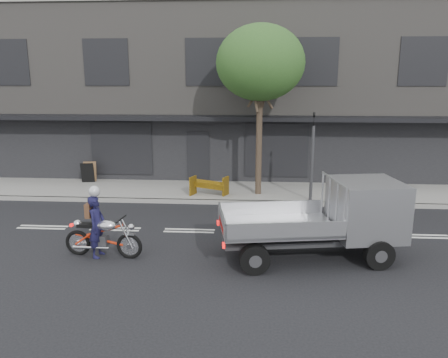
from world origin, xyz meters
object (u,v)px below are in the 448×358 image
(street_tree, at_px, (260,63))
(motorcycle, at_px, (103,236))
(rider, at_px, (97,227))
(construction_barrier, at_px, (209,187))
(traffic_light_pole, at_px, (312,162))
(sandwich_board, at_px, (88,173))
(flatbed_ute, at_px, (350,212))

(street_tree, xyz_separation_m, motorcycle, (-4.21, -6.37, -4.70))
(rider, distance_m, construction_barrier, 6.28)
(motorcycle, bearing_deg, rider, -174.47)
(street_tree, xyz_separation_m, traffic_light_pole, (2.00, -0.85, -3.63))
(rider, relative_size, sandwich_board, 1.88)
(rider, distance_m, flatbed_ute, 6.78)
(street_tree, height_order, traffic_light_pole, street_tree)
(street_tree, relative_size, flatbed_ute, 1.36)
(motorcycle, height_order, construction_barrier, motorcycle)
(traffic_light_pole, height_order, sandwich_board, traffic_light_pole)
(traffic_light_pole, distance_m, motorcycle, 8.38)
(rider, relative_size, flatbed_ute, 0.34)
(street_tree, distance_m, motorcycle, 8.96)
(sandwich_board, bearing_deg, motorcycle, -74.95)
(sandwich_board, bearing_deg, construction_barrier, -27.63)
(traffic_light_pole, bearing_deg, rider, -139.06)
(street_tree, distance_m, sandwich_board, 9.03)
(street_tree, relative_size, construction_barrier, 4.79)
(traffic_light_pole, relative_size, sandwich_board, 3.89)
(flatbed_ute, relative_size, construction_barrier, 3.52)
(motorcycle, distance_m, flatbed_ute, 6.65)
(flatbed_ute, xyz_separation_m, sandwich_board, (-9.99, 7.27, -0.65))
(street_tree, xyz_separation_m, sandwich_board, (-7.60, 1.37, -4.68))
(rider, relative_size, construction_barrier, 1.20)
(motorcycle, xyz_separation_m, construction_barrier, (2.26, 5.79, -0.04))
(construction_barrier, bearing_deg, rider, -112.57)
(sandwich_board, bearing_deg, flatbed_ute, -44.67)
(flatbed_ute, height_order, sandwich_board, flatbed_ute)
(rider, height_order, construction_barrier, rider)
(construction_barrier, distance_m, sandwich_board, 5.98)
(rider, distance_m, sandwich_board, 8.39)
(traffic_light_pole, xyz_separation_m, flatbed_ute, (0.39, -5.05, -0.41))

